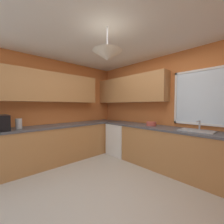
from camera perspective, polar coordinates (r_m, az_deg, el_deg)
The scene contains 8 objects.
ground_plane at distance 2.54m, azimuth -1.82°, elevation -29.81°, with size 9.04×9.04×0.00m, color #B7B2A8.
room_shell at distance 2.80m, azimuth 0.57°, elevation 10.36°, with size 4.23×3.69×2.59m.
counter_run_left at distance 3.76m, azimuth -20.02°, elevation -11.63°, with size 0.65×3.30×0.89m.
counter_run_back at distance 3.34m, azimuth 20.77°, elevation -13.46°, with size 3.32×0.65×0.89m.
dishwasher at distance 4.04m, azimuth 3.56°, elevation -10.81°, with size 0.60×0.60×0.85m, color white.
kettle at distance 3.40m, azimuth -33.46°, elevation -3.97°, with size 0.12×0.12×0.21m, color #B7B7BC.
sink_assembly at distance 3.04m, azimuth 31.03°, elevation -6.41°, with size 0.56×0.40×0.19m.
bowl at distance 3.40m, azimuth 15.56°, elevation -4.62°, with size 0.22×0.22×0.09m, color #B74C42.
Camera 1 is at (1.61, -1.41, 1.36)m, focal length 22.67 mm.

